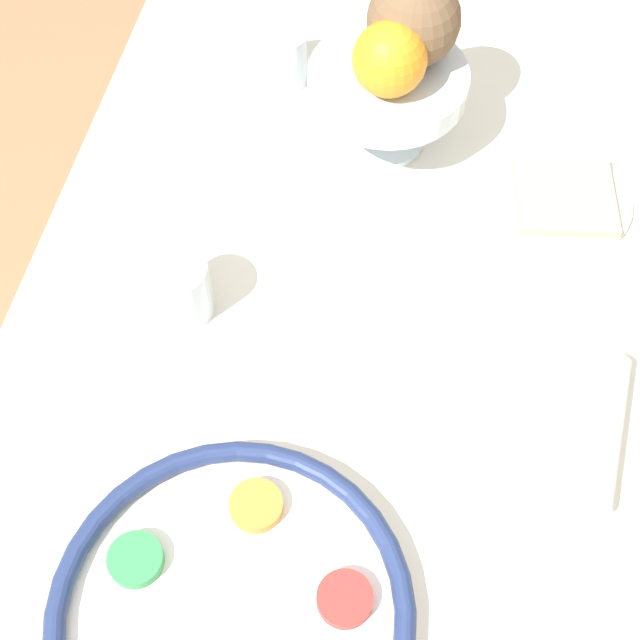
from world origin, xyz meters
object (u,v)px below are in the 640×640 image
(seder_plate, at_px, (231,615))
(orange_fruit, at_px, (390,59))
(fruit_stand, at_px, (387,87))
(cup_near, at_px, (282,55))
(napkin_roll, at_px, (602,431))
(bread_plate, at_px, (564,199))
(cup_mid, at_px, (180,289))
(coconut, at_px, (414,20))

(seder_plate, xyz_separation_m, orange_fruit, (0.58, -0.05, 0.14))
(fruit_stand, xyz_separation_m, cup_near, (0.09, 0.14, -0.05))
(fruit_stand, bearing_deg, orange_fruit, -175.47)
(napkin_roll, bearing_deg, bread_plate, 8.66)
(napkin_roll, bearing_deg, fruit_stand, 36.45)
(cup_near, bearing_deg, seder_plate, -172.00)
(bread_plate, bearing_deg, cup_mid, 119.17)
(cup_near, bearing_deg, napkin_roll, -137.39)
(bread_plate, distance_m, cup_mid, 0.46)
(napkin_roll, distance_m, cup_mid, 0.46)
(orange_fruit, relative_size, coconut, 0.79)
(seder_plate, relative_size, fruit_stand, 1.75)
(bread_plate, bearing_deg, coconut, 65.67)
(orange_fruit, height_order, cup_mid, orange_fruit)
(bread_plate, height_order, cup_near, cup_near)
(napkin_roll, bearing_deg, orange_fruit, 38.32)
(seder_plate, bearing_deg, coconut, -6.19)
(coconut, height_order, bread_plate, coconut)
(napkin_roll, height_order, cup_mid, cup_mid)
(fruit_stand, bearing_deg, cup_mid, 148.27)
(bread_plate, bearing_deg, orange_fruit, 80.48)
(seder_plate, height_order, cup_mid, cup_mid)
(fruit_stand, distance_m, napkin_roll, 0.46)
(bread_plate, bearing_deg, cup_near, 68.00)
(orange_fruit, xyz_separation_m, cup_near, (0.11, 0.15, -0.11))
(seder_plate, xyz_separation_m, bread_plate, (0.54, -0.27, -0.01))
(fruit_stand, bearing_deg, cup_near, 59.49)
(coconut, xyz_separation_m, cup_mid, (-0.32, 0.20, -0.13))
(seder_plate, height_order, fruit_stand, fruit_stand)
(coconut, bearing_deg, orange_fruit, 161.42)
(fruit_stand, bearing_deg, napkin_roll, -143.55)
(coconut, bearing_deg, cup_mid, 147.88)
(fruit_stand, xyz_separation_m, coconut, (0.03, -0.02, 0.08))
(cup_near, bearing_deg, bread_plate, -112.00)
(napkin_roll, bearing_deg, cup_near, 42.61)
(coconut, height_order, napkin_roll, coconut)
(orange_fruit, xyz_separation_m, coconut, (0.05, -0.02, 0.01))
(orange_fruit, relative_size, napkin_roll, 0.50)
(seder_plate, distance_m, cup_near, 0.70)
(seder_plate, height_order, orange_fruit, orange_fruit)
(fruit_stand, relative_size, cup_near, 2.52)
(napkin_roll, distance_m, cup_near, 0.61)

